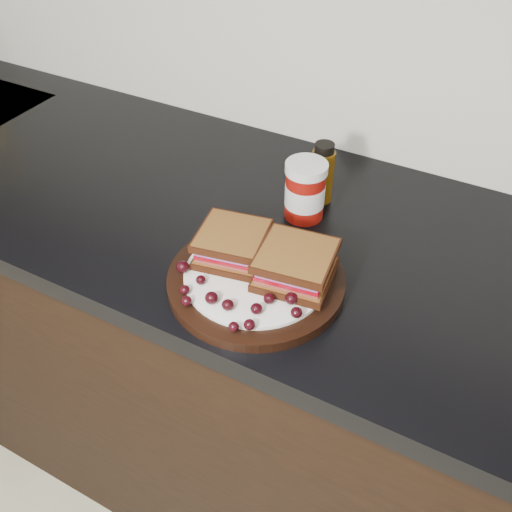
% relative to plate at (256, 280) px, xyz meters
% --- Properties ---
extents(base_cabinets, '(3.96, 0.58, 0.86)m').
position_rel_plate_xyz_m(base_cabinets, '(0.04, 0.15, -0.48)').
color(base_cabinets, black).
rests_on(base_cabinets, ground_plane).
extents(countertop, '(3.98, 0.60, 0.04)m').
position_rel_plate_xyz_m(countertop, '(0.04, 0.15, -0.03)').
color(countertop, black).
rests_on(countertop, base_cabinets).
extents(plate, '(0.28, 0.28, 0.02)m').
position_rel_plate_xyz_m(plate, '(0.00, 0.00, 0.00)').
color(plate, black).
rests_on(plate, countertop).
extents(sandwich_left, '(0.12, 0.12, 0.05)m').
position_rel_plate_xyz_m(sandwich_left, '(-0.05, 0.02, 0.04)').
color(sandwich_left, brown).
rests_on(sandwich_left, plate).
extents(sandwich_right, '(0.13, 0.13, 0.05)m').
position_rel_plate_xyz_m(sandwich_right, '(0.06, 0.02, 0.04)').
color(sandwich_right, brown).
rests_on(sandwich_right, plate).
extents(grape_0, '(0.02, 0.02, 0.02)m').
position_rel_plate_xyz_m(grape_0, '(-0.10, -0.05, 0.02)').
color(grape_0, black).
rests_on(grape_0, plate).
extents(grape_1, '(0.02, 0.02, 0.01)m').
position_rel_plate_xyz_m(grape_1, '(-0.06, -0.06, 0.02)').
color(grape_1, black).
rests_on(grape_1, plate).
extents(grape_2, '(0.02, 0.02, 0.01)m').
position_rel_plate_xyz_m(grape_2, '(-0.07, -0.09, 0.02)').
color(grape_2, black).
rests_on(grape_2, plate).
extents(grape_3, '(0.02, 0.02, 0.01)m').
position_rel_plate_xyz_m(grape_3, '(-0.06, -0.11, 0.02)').
color(grape_3, black).
rests_on(grape_3, plate).
extents(grape_4, '(0.02, 0.02, 0.02)m').
position_rel_plate_xyz_m(grape_4, '(-0.03, -0.09, 0.02)').
color(grape_4, black).
rests_on(grape_4, plate).
extents(grape_5, '(0.02, 0.02, 0.02)m').
position_rel_plate_xyz_m(grape_5, '(0.00, -0.09, 0.02)').
color(grape_5, black).
rests_on(grape_5, plate).
extents(grape_6, '(0.02, 0.02, 0.01)m').
position_rel_plate_xyz_m(grape_6, '(0.03, -0.12, 0.02)').
color(grape_6, black).
rests_on(grape_6, plate).
extents(grape_7, '(0.02, 0.02, 0.02)m').
position_rel_plate_xyz_m(grape_7, '(0.05, -0.10, 0.02)').
color(grape_7, black).
rests_on(grape_7, plate).
extents(grape_8, '(0.02, 0.02, 0.02)m').
position_rel_plate_xyz_m(grape_8, '(0.04, -0.07, 0.02)').
color(grape_8, black).
rests_on(grape_8, plate).
extents(grape_9, '(0.02, 0.02, 0.02)m').
position_rel_plate_xyz_m(grape_9, '(0.05, -0.05, 0.02)').
color(grape_9, black).
rests_on(grape_9, plate).
extents(grape_10, '(0.02, 0.02, 0.02)m').
position_rel_plate_xyz_m(grape_10, '(0.09, -0.05, 0.02)').
color(grape_10, black).
rests_on(grape_10, plate).
extents(grape_11, '(0.02, 0.02, 0.02)m').
position_rel_plate_xyz_m(grape_11, '(0.08, -0.03, 0.02)').
color(grape_11, black).
rests_on(grape_11, plate).
extents(grape_12, '(0.02, 0.02, 0.02)m').
position_rel_plate_xyz_m(grape_12, '(0.09, -0.00, 0.02)').
color(grape_12, black).
rests_on(grape_12, plate).
extents(grape_13, '(0.02, 0.02, 0.02)m').
position_rel_plate_xyz_m(grape_13, '(0.09, 0.02, 0.02)').
color(grape_13, black).
rests_on(grape_13, plate).
extents(grape_14, '(0.02, 0.02, 0.01)m').
position_rel_plate_xyz_m(grape_14, '(0.07, 0.04, 0.02)').
color(grape_14, black).
rests_on(grape_14, plate).
extents(grape_15, '(0.02, 0.02, 0.02)m').
position_rel_plate_xyz_m(grape_15, '(0.05, 0.03, 0.02)').
color(grape_15, black).
rests_on(grape_15, plate).
extents(grape_16, '(0.02, 0.02, 0.01)m').
position_rel_plate_xyz_m(grape_16, '(-0.06, 0.06, 0.02)').
color(grape_16, black).
rests_on(grape_16, plate).
extents(grape_17, '(0.02, 0.02, 0.02)m').
position_rel_plate_xyz_m(grape_17, '(-0.05, 0.03, 0.02)').
color(grape_17, black).
rests_on(grape_17, plate).
extents(grape_18, '(0.02, 0.02, 0.02)m').
position_rel_plate_xyz_m(grape_18, '(-0.09, 0.01, 0.03)').
color(grape_18, black).
rests_on(grape_18, plate).
extents(grape_19, '(0.02, 0.02, 0.02)m').
position_rel_plate_xyz_m(grape_19, '(-0.09, 0.00, 0.02)').
color(grape_19, black).
rests_on(grape_19, plate).
extents(grape_20, '(0.02, 0.02, 0.02)m').
position_rel_plate_xyz_m(grape_20, '(-0.07, -0.01, 0.02)').
color(grape_20, black).
rests_on(grape_20, plate).
extents(grape_21, '(0.02, 0.02, 0.02)m').
position_rel_plate_xyz_m(grape_21, '(-0.04, 0.03, 0.02)').
color(grape_21, black).
rests_on(grape_21, plate).
extents(grape_22, '(0.02, 0.02, 0.01)m').
position_rel_plate_xyz_m(grape_22, '(-0.06, 0.02, 0.02)').
color(grape_22, black).
rests_on(grape_22, plate).
extents(grape_23, '(0.02, 0.02, 0.02)m').
position_rel_plate_xyz_m(grape_23, '(-0.09, 0.02, 0.02)').
color(grape_23, black).
rests_on(grape_23, plate).
extents(condiment_jar, '(0.09, 0.09, 0.11)m').
position_rel_plate_xyz_m(condiment_jar, '(-0.01, 0.20, 0.05)').
color(condiment_jar, maroon).
rests_on(condiment_jar, countertop).
extents(oil_bottle, '(0.06, 0.06, 0.12)m').
position_rel_plate_xyz_m(oil_bottle, '(-0.00, 0.26, 0.05)').
color(oil_bottle, '#523408').
rests_on(oil_bottle, countertop).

